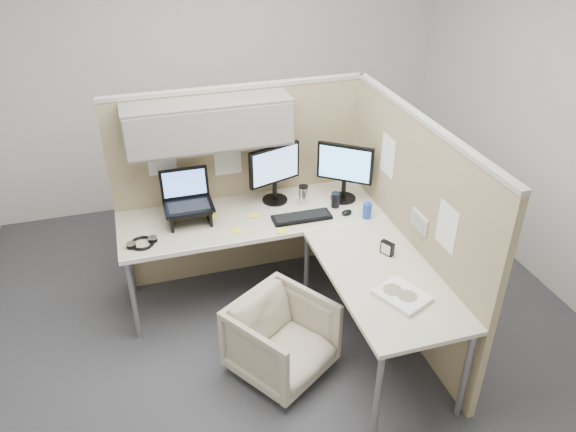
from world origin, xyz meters
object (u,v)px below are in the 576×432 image
object	(u,v)px
desk	(296,244)
office_chair	(282,336)
monitor_left	(275,170)
keyboard	(302,217)

from	to	relation	value
desk	office_chair	size ratio (longest dim) A/B	3.31
office_chair	monitor_left	world-z (taller)	monitor_left
office_chair	keyboard	distance (m)	0.93
desk	office_chair	world-z (taller)	desk
desk	monitor_left	world-z (taller)	monitor_left
desk	monitor_left	distance (m)	0.65
desk	monitor_left	size ratio (longest dim) A/B	4.29
desk	monitor_left	bearing A→B (deg)	89.75
desk	office_chair	xyz separation A→B (m)	(-0.25, -0.48, -0.38)
desk	keyboard	distance (m)	0.28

